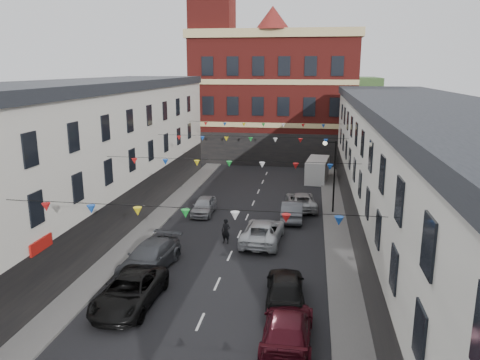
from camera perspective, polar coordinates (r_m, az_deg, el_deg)
The scene contains 19 objects.
ground at distance 26.45m, azimuth -2.80°, elevation -12.55°, with size 160.00×160.00×0.00m, color black.
pavement_left at distance 30.16m, azimuth -15.16°, elevation -9.48°, with size 1.80×64.00×0.15m, color #605E5B.
pavement_right at distance 27.85m, azimuth 12.40°, elevation -11.30°, with size 1.80×64.00×0.15m, color #605E5B.
terrace_left at distance 30.07m, azimuth -25.09°, elevation 0.20°, with size 8.40×56.00×10.70m.
terrace_right at distance 26.13m, azimuth 23.81°, elevation -2.67°, with size 8.40×56.00×9.70m.
civic_building at distance 61.50m, azimuth 4.26°, elevation 10.25°, with size 20.60×13.30×18.50m.
clock_tower at distance 59.64m, azimuth -3.37°, elevation 16.69°, with size 5.60×5.60×30.00m.
distant_hill at distance 85.97m, azimuth 2.83°, elevation 9.10°, with size 40.00×14.00×10.00m, color #2B5025.
street_lamp at distance 38.09m, azimuth 11.11°, elevation 1.59°, with size 1.10×0.36×6.00m.
car_left_c at distance 24.58m, azimuth -13.29°, elevation -13.06°, with size 2.55×5.52×1.54m, color black.
car_left_d at distance 28.32m, azimuth -10.94°, elevation -9.20°, with size 2.22×5.47×1.59m, color #474A50.
car_left_e at distance 38.20m, azimuth -4.43°, elevation -3.14°, with size 1.63×4.05×1.38m, color #9FA2A8.
car_right_c at distance 21.10m, azimuth 5.81°, elevation -17.51°, with size 2.14×5.26×1.53m, color #4F0F1B.
car_right_d at distance 24.36m, azimuth 5.54°, elevation -12.89°, with size 1.91×4.75×1.62m, color black.
car_right_e at distance 36.88m, azimuth 6.42°, elevation -3.67°, with size 1.62×4.65×1.53m, color #55575D.
car_right_f at distance 39.78m, azimuth 7.44°, elevation -2.52°, with size 2.33×5.05×1.40m, color #AAACAF.
moving_car at distance 32.07m, azimuth 2.78°, elevation -6.28°, with size 2.53×5.48×1.52m, color silver.
white_van at distance 49.84m, azimuth 9.40°, elevation 1.23°, with size 2.02×5.24×2.32m, color silver.
pedestrian at distance 31.79m, azimuth -1.74°, elevation -6.24°, with size 0.63×0.42×1.74m, color black.
Camera 1 is at (4.85, -23.26, 11.62)m, focal length 35.00 mm.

